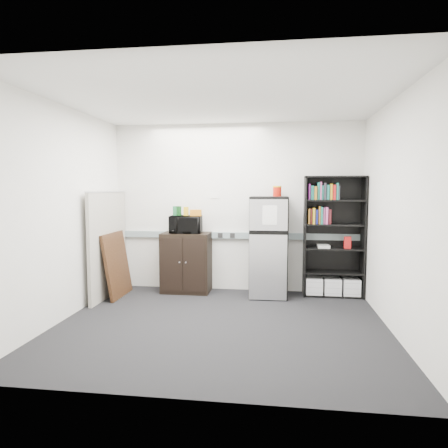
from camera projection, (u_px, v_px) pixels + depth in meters
name	position (u px, v px, depth m)	size (l,w,h in m)	color
floor	(221.00, 325.00, 4.87)	(4.00, 4.00, 0.00)	black
wall_back	(236.00, 208.00, 6.48)	(4.00, 0.02, 2.70)	white
wall_right	(397.00, 216.00, 4.48)	(0.02, 3.50, 2.70)	white
wall_left	(63.00, 213.00, 5.01)	(0.02, 3.50, 2.70)	white
ceiling	(221.00, 99.00, 4.63)	(4.00, 3.50, 0.02)	white
electrical_raceway	(236.00, 235.00, 6.49)	(3.92, 0.05, 0.10)	gray
wall_note	(215.00, 195.00, 6.50)	(0.14, 0.00, 0.10)	white
bookshelf	(333.00, 237.00, 6.13)	(0.90, 0.34, 1.85)	black
cubicle_partition	(108.00, 244.00, 6.11)	(0.06, 1.30, 1.62)	gray
cabinet	(186.00, 262.00, 6.41)	(0.76, 0.51, 0.95)	black
microwave	(186.00, 224.00, 6.34)	(0.50, 0.34, 0.27)	black
snack_box_a	(175.00, 211.00, 6.38)	(0.07, 0.05, 0.15)	#18572F
snack_box_b	(179.00, 211.00, 6.37)	(0.07, 0.05, 0.15)	#0D3C13
snack_box_c	(186.00, 211.00, 6.36)	(0.07, 0.05, 0.14)	gold
snack_bag	(196.00, 213.00, 6.29)	(0.18, 0.10, 0.10)	orange
refrigerator	(268.00, 247.00, 6.13)	(0.59, 0.62, 1.54)	black
coffee_can	(277.00, 190.00, 6.17)	(0.13, 0.13, 0.18)	#AF1508
framed_poster	(117.00, 264.00, 6.13)	(0.20, 0.77, 0.99)	black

